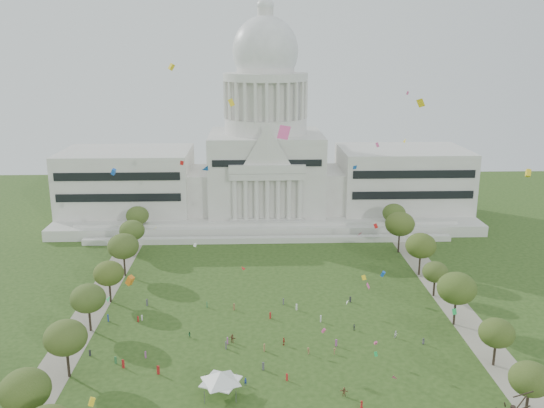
% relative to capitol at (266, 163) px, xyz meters
% --- Properties ---
extents(ground, '(400.00, 400.00, 0.00)m').
position_rel_capitol_xyz_m(ground, '(0.00, -113.59, -22.30)').
color(ground, '#284417').
rests_on(ground, ground).
extents(capitol, '(160.00, 64.50, 91.30)m').
position_rel_capitol_xyz_m(capitol, '(0.00, 0.00, 0.00)').
color(capitol, beige).
rests_on(capitol, ground).
extents(path_left, '(8.00, 160.00, 0.04)m').
position_rel_capitol_xyz_m(path_left, '(-48.00, -83.59, -22.28)').
color(path_left, gray).
rests_on(path_left, ground).
extents(path_right, '(8.00, 160.00, 0.04)m').
position_rel_capitol_xyz_m(path_right, '(48.00, -83.59, -22.28)').
color(path_right, gray).
rests_on(path_right, ground).
extents(row_tree_l_0, '(8.85, 8.85, 12.59)m').
position_rel_capitol_xyz_m(row_tree_l_0, '(-45.26, -135.27, -13.35)').
color(row_tree_l_0, black).
rests_on(row_tree_l_0, ground).
extents(row_tree_r_0, '(7.67, 7.67, 10.91)m').
position_rel_capitol_xyz_m(row_tree_r_0, '(44.94, -133.18, -14.55)').
color(row_tree_r_0, black).
rests_on(row_tree_r_0, ground).
extents(row_tree_l_1, '(8.86, 8.86, 12.59)m').
position_rel_capitol_xyz_m(row_tree_l_1, '(-44.07, -116.55, -13.34)').
color(row_tree_l_1, black).
rests_on(row_tree_l_1, ground).
extents(row_tree_r_1, '(7.58, 7.58, 10.78)m').
position_rel_capitol_xyz_m(row_tree_r_1, '(46.22, -115.34, -14.64)').
color(row_tree_r_1, black).
rests_on(row_tree_r_1, ground).
extents(row_tree_l_2, '(8.42, 8.42, 11.97)m').
position_rel_capitol_xyz_m(row_tree_l_2, '(-45.04, -96.29, -13.79)').
color(row_tree_l_2, black).
rests_on(row_tree_l_2, ground).
extents(row_tree_r_2, '(9.55, 9.55, 13.58)m').
position_rel_capitol_xyz_m(row_tree_r_2, '(44.17, -96.15, -12.64)').
color(row_tree_r_2, black).
rests_on(row_tree_r_2, ground).
extents(row_tree_l_3, '(8.12, 8.12, 11.55)m').
position_rel_capitol_xyz_m(row_tree_l_3, '(-44.09, -79.67, -14.09)').
color(row_tree_l_3, black).
rests_on(row_tree_l_3, ground).
extents(row_tree_r_3, '(7.01, 7.01, 9.98)m').
position_rel_capitol_xyz_m(row_tree_r_3, '(44.40, -79.10, -15.21)').
color(row_tree_r_3, black).
rests_on(row_tree_r_3, ground).
extents(row_tree_l_4, '(9.29, 9.29, 13.21)m').
position_rel_capitol_xyz_m(row_tree_l_4, '(-44.08, -61.17, -12.90)').
color(row_tree_l_4, black).
rests_on(row_tree_l_4, ground).
extents(row_tree_r_4, '(9.19, 9.19, 13.06)m').
position_rel_capitol_xyz_m(row_tree_r_4, '(44.76, -63.55, -13.01)').
color(row_tree_r_4, black).
rests_on(row_tree_r_4, ground).
extents(row_tree_l_5, '(8.33, 8.33, 11.85)m').
position_rel_capitol_xyz_m(row_tree_l_5, '(-45.22, -42.58, -13.88)').
color(row_tree_l_5, black).
rests_on(row_tree_l_5, ground).
extents(row_tree_r_5, '(9.82, 9.82, 13.96)m').
position_rel_capitol_xyz_m(row_tree_r_5, '(43.49, -43.40, -12.37)').
color(row_tree_r_5, black).
rests_on(row_tree_r_5, ground).
extents(row_tree_l_6, '(8.19, 8.19, 11.64)m').
position_rel_capitol_xyz_m(row_tree_l_6, '(-46.87, -24.45, -14.02)').
color(row_tree_l_6, black).
rests_on(row_tree_l_6, ground).
extents(row_tree_r_6, '(8.42, 8.42, 11.97)m').
position_rel_capitol_xyz_m(row_tree_r_6, '(45.96, -25.46, -13.79)').
color(row_tree_r_6, black).
rests_on(row_tree_r_6, ground).
extents(big_bare_tree, '(6.00, 5.00, 12.80)m').
position_rel_capitol_xyz_m(big_bare_tree, '(38.00, -141.59, -13.62)').
color(big_bare_tree, black).
rests_on(big_bare_tree, ground).
extents(event_tent, '(11.97, 11.97, 5.10)m').
position_rel_capitol_xyz_m(event_tent, '(-12.07, -124.10, -18.34)').
color(event_tent, '#4C4C4C').
rests_on(event_tent, ground).
extents(person_0, '(0.91, 0.86, 1.57)m').
position_rel_capitol_xyz_m(person_0, '(33.75, -105.74, -21.51)').
color(person_0, '#4C4C51').
rests_on(person_0, ground).
extents(person_2, '(1.04, 0.90, 1.82)m').
position_rel_capitol_xyz_m(person_2, '(28.12, -102.55, -21.38)').
color(person_2, silver).
rests_on(person_2, ground).
extents(person_3, '(1.05, 1.18, 1.63)m').
position_rel_capitol_xyz_m(person_3, '(6.66, -109.23, -21.48)').
color(person_3, olive).
rests_on(person_3, ground).
extents(person_4, '(0.66, 1.12, 1.85)m').
position_rel_capitol_xyz_m(person_4, '(1.43, -104.88, -21.37)').
color(person_4, '#B21E1E').
rests_on(person_4, ground).
extents(person_5, '(1.96, 1.63, 2.01)m').
position_rel_capitol_xyz_m(person_5, '(-10.49, -103.25, -21.29)').
color(person_5, olive).
rests_on(person_5, ground).
extents(person_6, '(0.69, 0.90, 1.65)m').
position_rel_capitol_xyz_m(person_6, '(14.85, -129.73, -21.47)').
color(person_6, '#B21E1E').
rests_on(person_6, ground).
extents(person_7, '(0.73, 0.66, 1.64)m').
position_rel_capitol_xyz_m(person_7, '(-7.29, -121.05, -21.48)').
color(person_7, navy).
rests_on(person_7, ground).
extents(person_8, '(0.82, 0.64, 1.49)m').
position_rel_capitol_xyz_m(person_8, '(-20.73, -100.47, -21.55)').
color(person_8, '#33723F').
rests_on(person_8, ground).
extents(person_9, '(0.86, 1.12, 1.54)m').
position_rel_capitol_xyz_m(person_9, '(12.57, -109.51, -21.52)').
color(person_9, olive).
rests_on(person_9, ground).
extents(person_10, '(0.73, 1.04, 1.61)m').
position_rel_capitol_xyz_m(person_10, '(18.93, -98.28, -21.49)').
color(person_10, '#4C4C51').
rests_on(person_10, ground).
extents(person_11, '(1.84, 1.05, 1.87)m').
position_rel_capitol_xyz_m(person_11, '(12.14, -125.55, -21.36)').
color(person_11, olive).
rests_on(person_11, ground).
extents(distant_crowd, '(63.12, 37.91, 1.93)m').
position_rel_capitol_xyz_m(distant_crowd, '(-14.77, -99.81, -21.44)').
color(distant_crowd, '#26262B').
rests_on(distant_crowd, ground).
extents(kite_swarm, '(92.61, 101.26, 60.33)m').
position_rel_capitol_xyz_m(kite_swarm, '(-0.98, -106.14, 5.40)').
color(kite_swarm, '#E54C8C').
rests_on(kite_swarm, ground).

